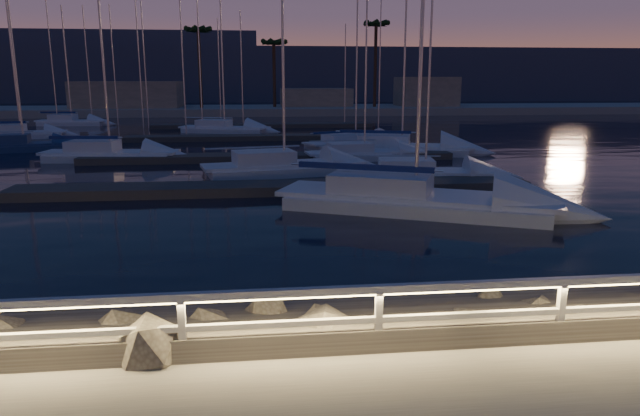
{
  "coord_description": "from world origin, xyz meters",
  "views": [
    {
      "loc": [
        -0.84,
        -8.12,
        4.15
      ],
      "look_at": [
        0.54,
        4.0,
        1.39
      ],
      "focal_mm": 32.0,
      "sensor_mm": 36.0,
      "label": 1
    }
  ],
  "objects_px": {
    "sailboat_i": "(19,133)",
    "sailboat_m": "(70,121)",
    "sailboat_d": "(408,197)",
    "sailboat_k": "(222,128)",
    "sailboat_j": "(107,153)",
    "sailboat_c": "(421,173)",
    "sailboat_g": "(361,153)",
    "sailboat_l": "(353,142)",
    "sailboat_e": "(21,145)",
    "sailboat_b": "(280,166)",
    "sailboat_h": "(398,147)",
    "guard_rail": "(310,306)"
  },
  "relations": [
    {
      "from": "guard_rail",
      "to": "sailboat_d",
      "type": "relative_size",
      "value": 2.58
    },
    {
      "from": "sailboat_e",
      "to": "sailboat_k",
      "type": "relative_size",
      "value": 0.85
    },
    {
      "from": "sailboat_i",
      "to": "sailboat_k",
      "type": "height_order",
      "value": "sailboat_k"
    },
    {
      "from": "sailboat_e",
      "to": "sailboat_l",
      "type": "bearing_deg",
      "value": -12.12
    },
    {
      "from": "sailboat_d",
      "to": "sailboat_g",
      "type": "xyz_separation_m",
      "value": [
        0.78,
        13.64,
        -0.08
      ]
    },
    {
      "from": "sailboat_j",
      "to": "sailboat_m",
      "type": "xyz_separation_m",
      "value": [
        -10.54,
        28.06,
        -0.0
      ]
    },
    {
      "from": "sailboat_j",
      "to": "sailboat_c",
      "type": "bearing_deg",
      "value": -21.55
    },
    {
      "from": "guard_rail",
      "to": "sailboat_l",
      "type": "bearing_deg",
      "value": 79.09
    },
    {
      "from": "sailboat_e",
      "to": "sailboat_g",
      "type": "xyz_separation_m",
      "value": [
        22.11,
        -6.63,
        -0.03
      ]
    },
    {
      "from": "sailboat_c",
      "to": "sailboat_m",
      "type": "height_order",
      "value": "sailboat_m"
    },
    {
      "from": "sailboat_b",
      "to": "sailboat_d",
      "type": "xyz_separation_m",
      "value": [
        4.37,
        -8.53,
        0.02
      ]
    },
    {
      "from": "sailboat_g",
      "to": "sailboat_i",
      "type": "xyz_separation_m",
      "value": [
        -25.72,
        15.67,
        0.04
      ]
    },
    {
      "from": "sailboat_l",
      "to": "sailboat_k",
      "type": "bearing_deg",
      "value": 103.48
    },
    {
      "from": "sailboat_m",
      "to": "sailboat_i",
      "type": "bearing_deg",
      "value": -83.61
    },
    {
      "from": "sailboat_j",
      "to": "sailboat_k",
      "type": "bearing_deg",
      "value": 78.22
    },
    {
      "from": "guard_rail",
      "to": "sailboat_d",
      "type": "distance_m",
      "value": 13.07
    },
    {
      "from": "sailboat_i",
      "to": "sailboat_m",
      "type": "relative_size",
      "value": 0.97
    },
    {
      "from": "sailboat_d",
      "to": "sailboat_j",
      "type": "xyz_separation_m",
      "value": [
        -14.41,
        14.84,
        -0.03
      ]
    },
    {
      "from": "sailboat_k",
      "to": "sailboat_m",
      "type": "distance_m",
      "value": 19.3
    },
    {
      "from": "sailboat_d",
      "to": "sailboat_k",
      "type": "distance_m",
      "value": 33.83
    },
    {
      "from": "sailboat_h",
      "to": "sailboat_l",
      "type": "distance_m",
      "value": 4.11
    },
    {
      "from": "sailboat_k",
      "to": "sailboat_m",
      "type": "height_order",
      "value": "sailboat_k"
    },
    {
      "from": "sailboat_e",
      "to": "sailboat_l",
      "type": "distance_m",
      "value": 22.64
    },
    {
      "from": "sailboat_h",
      "to": "sailboat_k",
      "type": "distance_m",
      "value": 20.49
    },
    {
      "from": "sailboat_h",
      "to": "sailboat_i",
      "type": "distance_m",
      "value": 31.47
    },
    {
      "from": "guard_rail",
      "to": "sailboat_k",
      "type": "distance_m",
      "value": 45.02
    },
    {
      "from": "guard_rail",
      "to": "sailboat_b",
      "type": "xyz_separation_m",
      "value": [
        0.45,
        20.65,
        -0.92
      ]
    },
    {
      "from": "sailboat_i",
      "to": "sailboat_g",
      "type": "bearing_deg",
      "value": -41.07
    },
    {
      "from": "sailboat_d",
      "to": "sailboat_m",
      "type": "bearing_deg",
      "value": 144.58
    },
    {
      "from": "sailboat_d",
      "to": "sailboat_l",
      "type": "relative_size",
      "value": 1.33
    },
    {
      "from": "sailboat_g",
      "to": "sailboat_l",
      "type": "bearing_deg",
      "value": 79.19
    },
    {
      "from": "sailboat_b",
      "to": "sailboat_i",
      "type": "bearing_deg",
      "value": 123.07
    },
    {
      "from": "sailboat_i",
      "to": "sailboat_c",
      "type": "bearing_deg",
      "value": -50.3
    },
    {
      "from": "sailboat_c",
      "to": "sailboat_k",
      "type": "relative_size",
      "value": 0.88
    },
    {
      "from": "sailboat_e",
      "to": "sailboat_i",
      "type": "bearing_deg",
      "value": 101.21
    },
    {
      "from": "sailboat_c",
      "to": "sailboat_g",
      "type": "relative_size",
      "value": 1.01
    },
    {
      "from": "sailboat_c",
      "to": "sailboat_g",
      "type": "bearing_deg",
      "value": 109.66
    },
    {
      "from": "sailboat_e",
      "to": "sailboat_m",
      "type": "relative_size",
      "value": 0.96
    },
    {
      "from": "sailboat_h",
      "to": "sailboat_k",
      "type": "relative_size",
      "value": 1.12
    },
    {
      "from": "sailboat_d",
      "to": "sailboat_h",
      "type": "height_order",
      "value": "sailboat_d"
    },
    {
      "from": "sailboat_g",
      "to": "sailboat_j",
      "type": "relative_size",
      "value": 0.89
    },
    {
      "from": "sailboat_k",
      "to": "sailboat_m",
      "type": "relative_size",
      "value": 1.13
    },
    {
      "from": "sailboat_d",
      "to": "sailboat_k",
      "type": "xyz_separation_m",
      "value": [
        -8.54,
        32.73,
        -0.04
      ]
    },
    {
      "from": "sailboat_i",
      "to": "sailboat_m",
      "type": "height_order",
      "value": "sailboat_m"
    },
    {
      "from": "guard_rail",
      "to": "sailboat_m",
      "type": "height_order",
      "value": "sailboat_m"
    },
    {
      "from": "sailboat_e",
      "to": "sailboat_g",
      "type": "bearing_deg",
      "value": -27.22
    },
    {
      "from": "sailboat_d",
      "to": "sailboat_m",
      "type": "xyz_separation_m",
      "value": [
        -24.95,
        42.91,
        -0.03
      ]
    },
    {
      "from": "sailboat_d",
      "to": "sailboat_h",
      "type": "distance_m",
      "value": 16.74
    },
    {
      "from": "sailboat_b",
      "to": "sailboat_h",
      "type": "relative_size",
      "value": 0.91
    },
    {
      "from": "sailboat_b",
      "to": "sailboat_h",
      "type": "bearing_deg",
      "value": 32.29
    }
  ]
}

